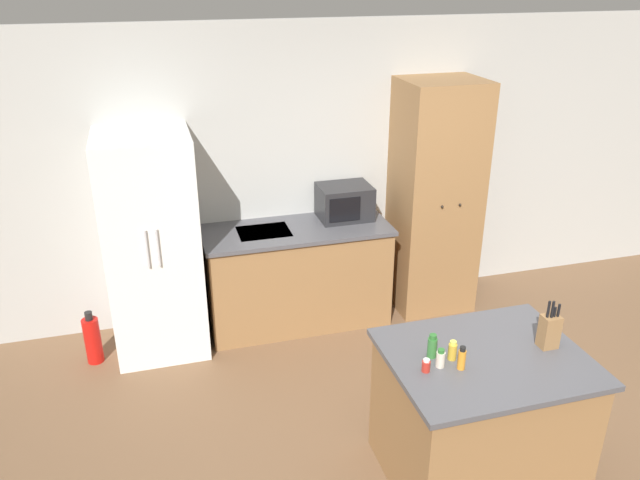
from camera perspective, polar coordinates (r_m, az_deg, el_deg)
The scene contains 14 objects.
ground_plane at distance 4.53m, azimuth 14.06°, elevation -18.39°, with size 14.00×14.00×0.00m, color brown.
wall_back at distance 5.75m, azimuth 4.12°, elevation 6.67°, with size 7.20×0.06×2.60m.
refrigerator at distance 5.19m, azimuth -15.03°, elevation -0.54°, with size 0.73×0.76×1.84m.
back_counter at distance 5.56m, azimuth -2.11°, elevation -3.23°, with size 1.62×0.67×0.92m.
pantry_cabinet at distance 5.74m, azimuth 10.45°, elevation 3.78°, with size 0.70×0.63×2.12m.
kitchen_island at distance 4.11m, azimuth 14.34°, elevation -15.32°, with size 1.16×0.94×0.90m.
microwave at distance 5.53m, azimuth 2.25°, elevation 3.50°, with size 0.46×0.37×0.30m.
knife_block at distance 3.98m, azimuth 20.23°, elevation -7.77°, with size 0.11×0.09×0.32m.
spice_bottle_tall_dark at distance 3.67m, azimuth 10.96°, elevation -10.59°, with size 0.05×0.05×0.11m.
spice_bottle_short_red at distance 3.73m, azimuth 10.22°, elevation -9.56°, with size 0.06×0.06×0.15m.
spice_bottle_amber_oil at distance 3.62m, azimuth 9.67°, elevation -11.26°, with size 0.05×0.05×0.08m.
spice_bottle_green_herb at distance 3.74m, azimuth 12.02°, elevation -9.87°, with size 0.05×0.05×0.12m.
spice_bottle_pale_salt at distance 3.66m, azimuth 12.83°, elevation -10.52°, with size 0.04×0.04×0.14m.
fire_extinguisher at distance 5.45m, azimuth -20.07°, elevation -8.56°, with size 0.13×0.13×0.46m.
Camera 1 is at (-1.89, -2.83, 3.00)m, focal length 35.00 mm.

